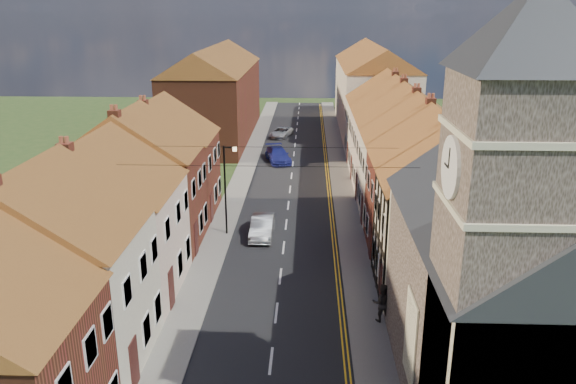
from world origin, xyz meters
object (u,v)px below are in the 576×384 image
Objects in this scene: car_far at (278,155)px; pedestrian_right at (382,303)px; lamppost at (226,185)px; church at (533,269)px; car_distant at (281,132)px; car_mid at (262,226)px.

pedestrian_right is (6.60, -29.54, 0.39)m from car_far.
church is at bearing -51.70° from lamppost.
pedestrian_right is (8.91, -10.71, -2.45)m from lamppost.
church is 7.87× the size of pedestrian_right.
car_distant is 2.13× the size of pedestrian_right.
car_distant is at bearing 76.45° from car_far.
car_far is 1.17× the size of car_distant.
lamppost is at bearing -111.70° from car_far.
car_distant is (-0.22, 11.17, -0.13)m from car_far.
lamppost reaches higher than pedestrian_right.
car_mid is at bearing -104.70° from car_far.
car_mid is 0.85× the size of car_far.
car_distant is (-11.08, 46.68, -5.30)m from church.
lamppost reaches higher than car_distant.
pedestrian_right is at bearing -50.22° from lamppost.
car_mid is 18.93m from car_far.
church is at bearing 127.41° from pedestrian_right.
car_far is at bearing 83.00° from lamppost.
car_mid is 2.13× the size of pedestrian_right.
lamppost is 1.46× the size of car_distant.
pedestrian_right reaches higher than car_mid.
lamppost is 14.14m from pedestrian_right.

